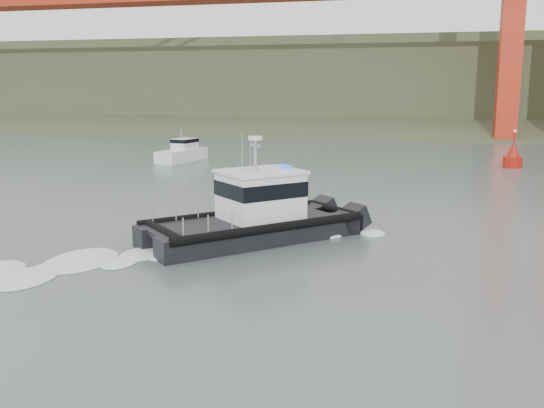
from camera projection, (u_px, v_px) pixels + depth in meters
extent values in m
plane|color=#495653|center=(239.00, 315.00, 20.81)|extent=(400.00, 400.00, 0.00)
cube|color=#2F3F24|center=(385.00, 131.00, 108.67)|extent=(500.00, 44.72, 16.25)
cube|color=#2F3F24|center=(393.00, 96.00, 134.28)|extent=(500.00, 70.00, 18.00)
cube|color=#2F3F24|center=(398.00, 75.00, 157.21)|extent=(500.00, 60.00, 16.00)
cube|color=black|center=(239.00, 226.00, 32.19)|extent=(8.85, 8.99, 1.23)
cube|color=black|center=(266.00, 237.00, 29.89)|extent=(8.85, 8.99, 1.23)
cube|color=black|center=(243.00, 223.00, 30.68)|extent=(9.75, 9.83, 0.26)
cube|color=white|center=(261.00, 196.00, 30.97)|extent=(4.78, 4.79, 2.36)
cube|color=black|center=(261.00, 188.00, 30.89)|extent=(4.87, 4.88, 0.77)
cube|color=white|center=(261.00, 172.00, 30.73)|extent=(5.07, 5.08, 0.16)
cylinder|color=#979BA0|center=(255.00, 156.00, 30.41)|extent=(0.16, 0.16, 1.85)
cylinder|color=white|center=(255.00, 138.00, 30.25)|extent=(0.72, 0.72, 0.18)
cube|color=silver|center=(182.00, 156.00, 64.40)|extent=(3.73, 7.11, 1.36)
cube|color=silver|center=(185.00, 145.00, 64.68)|extent=(2.37, 3.05, 1.36)
cube|color=black|center=(185.00, 141.00, 64.59)|extent=(2.44, 3.12, 0.40)
cylinder|color=#979BA0|center=(181.00, 134.00, 63.95)|extent=(0.09, 0.09, 1.36)
cylinder|color=#A8160B|center=(513.00, 163.00, 59.36)|extent=(1.89, 1.89, 1.26)
cone|color=#A8160B|center=(514.00, 150.00, 59.12)|extent=(1.47, 1.47, 1.89)
cylinder|color=#A8160B|center=(515.00, 137.00, 58.88)|extent=(0.17, 0.17, 1.05)
sphere|color=#E5D87F|center=(515.00, 131.00, 58.76)|extent=(0.31, 0.31, 0.31)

